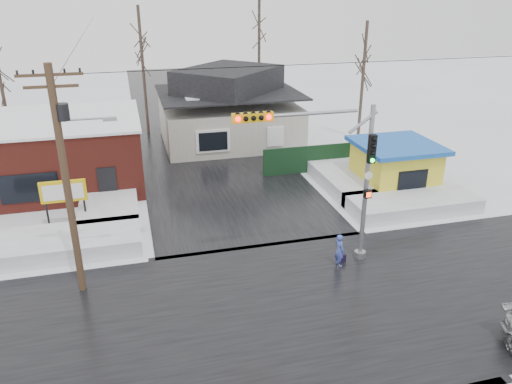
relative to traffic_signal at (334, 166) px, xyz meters
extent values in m
plane|color=white|center=(-2.43, -2.97, -4.54)|extent=(120.00, 120.00, 0.00)
cube|color=black|center=(-2.43, -2.97, -4.53)|extent=(10.00, 120.00, 0.02)
cube|color=black|center=(-2.43, -2.97, -4.53)|extent=(120.00, 10.00, 0.02)
cube|color=white|center=(-11.43, 4.03, -4.14)|extent=(7.00, 3.00, 0.80)
cube|color=white|center=(6.57, 4.03, -4.14)|extent=(7.00, 3.00, 0.80)
cube|color=white|center=(-9.43, 9.03, -4.14)|extent=(3.00, 8.00, 0.80)
cube|color=white|center=(4.57, 9.03, -4.14)|extent=(3.00, 8.00, 0.80)
cylinder|color=gray|center=(1.57, 0.03, -1.04)|extent=(0.20, 0.20, 7.00)
cylinder|color=gray|center=(1.57, 0.03, -4.39)|extent=(0.50, 0.50, 0.30)
cylinder|color=gray|center=(-1.43, 0.03, 2.26)|extent=(4.60, 0.14, 0.14)
cube|color=gold|center=(-3.43, 0.03, 2.26)|extent=(1.60, 0.28, 0.35)
sphere|color=#FF0C0C|center=(-4.03, -0.13, 2.26)|extent=(0.20, 0.20, 0.20)
sphere|color=#FF0C0C|center=(-2.83, -0.13, 2.26)|extent=(0.20, 0.20, 0.20)
cube|color=black|center=(1.57, -0.17, 0.66)|extent=(0.30, 0.22, 1.20)
sphere|color=#0CE533|center=(1.57, -0.31, 0.21)|extent=(0.18, 0.18, 0.18)
cube|color=black|center=(1.57, -0.17, -1.34)|extent=(0.30, 0.20, 0.35)
cylinder|color=#382619|center=(-10.43, 0.53, -0.04)|extent=(0.28, 0.28, 9.00)
cube|color=#382619|center=(-10.43, 0.53, 4.06)|extent=(2.20, 0.10, 0.10)
cube|color=#382619|center=(-10.43, 0.53, 3.66)|extent=(1.80, 0.10, 0.10)
cylinder|color=black|center=(-10.18, 0.53, 2.76)|extent=(0.44, 0.44, 0.60)
cylinder|color=gray|center=(-9.53, 0.53, 2.46)|extent=(1.80, 0.08, 0.08)
cube|color=gray|center=(-8.63, 0.53, 2.41)|extent=(0.50, 0.22, 0.12)
cube|color=maroon|center=(-13.43, 13.03, -2.54)|extent=(12.00, 8.00, 4.00)
cube|color=white|center=(-13.43, 13.03, -0.49)|extent=(12.20, 8.20, 0.15)
cube|color=black|center=(-13.43, 9.01, -3.14)|extent=(3.00, 0.08, 1.60)
cube|color=black|center=(-9.43, 9.01, -3.44)|extent=(1.00, 0.08, 2.20)
cylinder|color=black|center=(-12.33, 6.53, -3.64)|extent=(0.10, 0.10, 1.80)
cylinder|color=black|center=(-10.53, 6.53, -3.64)|extent=(0.10, 0.10, 1.80)
cube|color=gold|center=(-11.43, 6.53, -2.54)|extent=(2.20, 0.18, 1.10)
cube|color=white|center=(-11.43, 6.42, -2.54)|extent=(1.90, 0.02, 0.80)
cube|color=beige|center=(-0.43, 19.03, -3.04)|extent=(10.00, 8.00, 3.00)
cube|color=black|center=(-0.43, 19.03, -0.64)|extent=(10.40, 8.40, 0.12)
pyramid|color=black|center=(-0.43, 19.03, 0.32)|extent=(9.00, 7.00, 1.80)
cube|color=maroon|center=(2.77, 20.03, 0.36)|extent=(0.70, 0.70, 1.40)
cube|color=white|center=(-2.43, 14.98, -3.14)|extent=(2.40, 0.12, 1.60)
cube|color=yellow|center=(7.07, 7.03, -3.24)|extent=(4.00, 4.00, 2.60)
cube|color=#1747B1|center=(7.07, 7.03, -1.79)|extent=(4.60, 4.60, 0.25)
cube|color=black|center=(7.07, 5.00, -3.24)|extent=(1.80, 0.06, 1.20)
cube|color=black|center=(4.07, 11.03, -3.64)|extent=(8.00, 0.12, 1.80)
cylinder|color=#332821|center=(-6.43, 23.03, 0.46)|extent=(0.24, 0.24, 10.00)
cylinder|color=#332821|center=(3.57, 25.03, 1.46)|extent=(0.24, 0.24, 12.00)
cylinder|color=#332821|center=(9.57, 17.03, -0.04)|extent=(0.24, 0.24, 9.00)
cylinder|color=#332821|center=(-16.43, 21.03, -0.54)|extent=(0.24, 0.24, 8.00)
imported|color=#3F50B2|center=(0.34, -0.39, -3.79)|extent=(0.46, 0.61, 1.50)
cube|color=black|center=(0.64, -0.20, -4.36)|extent=(0.30, 0.22, 0.35)
camera|label=1|loc=(-8.01, -17.84, 6.92)|focal=35.00mm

